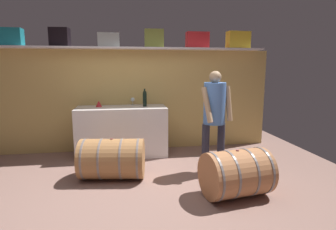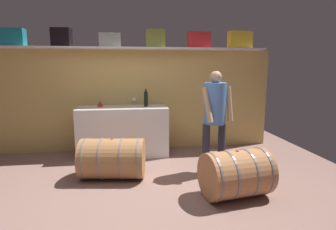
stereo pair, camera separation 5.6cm
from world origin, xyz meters
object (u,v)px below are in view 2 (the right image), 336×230
object	(u,v)px
toolcase_grey	(110,40)
red_funnel	(100,104)
wine_glass	(134,100)
toolcase_teal	(11,37)
toolcase_red	(199,40)
toolcase_yellow	(240,40)
toolcase_olive	(155,39)
winemaker_pouring	(215,111)
wine_bottle_dark	(146,98)
toolcase_black	(62,37)
wine_barrel_far	(113,158)
work_cabinet	(123,131)
wine_barrel_near	(236,174)

from	to	relation	value
toolcase_grey	red_funnel	distance (m)	1.14
toolcase_grey	wine_glass	size ratio (longest dim) A/B	2.64
toolcase_teal	wine_glass	distance (m)	2.32
toolcase_red	wine_glass	world-z (taller)	toolcase_red
red_funnel	toolcase_yellow	bearing A→B (deg)	2.41
toolcase_olive	red_funnel	bearing A→B (deg)	-170.65
toolcase_grey	winemaker_pouring	world-z (taller)	toolcase_grey
toolcase_grey	wine_bottle_dark	distance (m)	1.21
toolcase_teal	red_funnel	bearing A→B (deg)	-4.96
toolcase_red	wine_glass	bearing A→B (deg)	178.23
toolcase_red	red_funnel	size ratio (longest dim) A/B	3.76
toolcase_black	winemaker_pouring	world-z (taller)	toolcase_black
toolcase_olive	toolcase_red	world-z (taller)	toolcase_olive
toolcase_black	toolcase_red	distance (m)	2.45
toolcase_yellow	wine_barrel_far	world-z (taller)	toolcase_yellow
toolcase_yellow	wine_bottle_dark	size ratio (longest dim) A/B	1.35
toolcase_black	winemaker_pouring	size ratio (longest dim) A/B	0.21
work_cabinet	wine_glass	bearing A→B (deg)	49.63
toolcase_black	wine_barrel_near	bearing A→B (deg)	-36.82
toolcase_red	winemaker_pouring	xyz separation A→B (m)	(-0.05, -1.25, -1.14)
toolcase_teal	toolcase_olive	world-z (taller)	toolcase_olive
work_cabinet	wine_bottle_dark	xyz separation A→B (m)	(0.42, 0.02, 0.59)
toolcase_yellow	wine_glass	xyz separation A→B (m)	(-2.02, 0.02, -1.11)
wine_glass	work_cabinet	bearing A→B (deg)	-130.37
winemaker_pouring	toolcase_grey	bearing A→B (deg)	-53.15
toolcase_black	wine_glass	distance (m)	1.66
toolcase_teal	toolcase_black	size ratio (longest dim) A/B	1.37
wine_barrel_near	toolcase_grey	bearing A→B (deg)	117.73
toolcase_olive	toolcase_red	xyz separation A→B (m)	(0.81, 0.00, -0.02)
toolcase_teal	wine_glass	xyz separation A→B (m)	(2.05, 0.02, -1.10)
work_cabinet	wine_barrel_near	xyz separation A→B (m)	(1.40, -1.87, -0.15)
toolcase_red	winemaker_pouring	distance (m)	1.70
toolcase_teal	toolcase_black	bearing A→B (deg)	-0.54
work_cabinet	toolcase_yellow	bearing A→B (deg)	5.81
toolcase_teal	work_cabinet	bearing A→B (deg)	-7.58
toolcase_olive	toolcase_black	bearing A→B (deg)	-176.86
toolcase_teal	toolcase_olive	distance (m)	2.46
wine_glass	wine_barrel_far	distance (m)	1.53
toolcase_black	toolcase_red	size ratio (longest dim) A/B	0.76
wine_glass	toolcase_yellow	bearing A→B (deg)	-0.53
toolcase_black	toolcase_yellow	world-z (taller)	toolcase_yellow
toolcase_teal	toolcase_black	distance (m)	0.82
toolcase_teal	wine_barrel_near	world-z (taller)	toolcase_teal
toolcase_teal	wine_glass	size ratio (longest dim) A/B	3.06
toolcase_teal	toolcase_yellow	xyz separation A→B (m)	(4.07, 0.00, 0.01)
winemaker_pouring	toolcase_teal	bearing A→B (deg)	-35.95
toolcase_teal	toolcase_red	distance (m)	3.27
wine_bottle_dark	red_funnel	distance (m)	0.83
toolcase_teal	winemaker_pouring	xyz separation A→B (m)	(3.22, -1.25, -1.14)
toolcase_red	toolcase_black	bearing A→B (deg)	179.11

